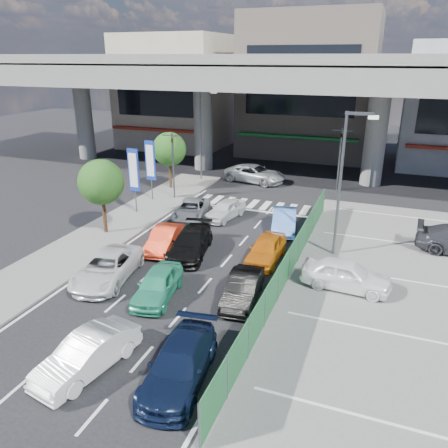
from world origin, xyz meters
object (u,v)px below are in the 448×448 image
at_px(taxi_teal_mid, 158,284).
at_px(crossing_wagon_silver, 255,174).
at_px(signboard_far, 150,162).
at_px(tree_far, 169,149).
at_px(traffic_light_left, 172,150).
at_px(wagon_silver_front_left, 191,210).
at_px(sedan_white_front_mid, 225,210).
at_px(kei_truck_front_right, 284,220).
at_px(signboard_near, 134,172).
at_px(minivan_navy_back, 179,364).
at_px(taxi_orange_right, 266,249).
at_px(hatch_black_mid_right, 243,289).
at_px(parked_sedan_white, 346,275).
at_px(traffic_light_right, 341,144).
at_px(sedan_white_mid_left, 107,268).
at_px(traffic_cone, 303,268).
at_px(tree_near, 101,182).
at_px(hatch_white_back_mid, 87,354).
at_px(sedan_black_mid, 190,243).
at_px(street_lamp_left, 202,127).
at_px(street_lamp_right, 344,173).
at_px(taxi_orange_left, 165,239).

xyz_separation_m(taxi_teal_mid, crossing_wagon_silver, (-1.70, 20.87, 0.08)).
bearing_deg(signboard_far, tree_far, 93.26).
relative_size(traffic_light_left, tree_far, 1.08).
bearing_deg(taxi_teal_mid, traffic_light_left, 104.65).
bearing_deg(traffic_light_left, wagon_silver_front_left, -48.09).
relative_size(sedan_white_front_mid, kei_truck_front_right, 0.90).
distance_m(signboard_near, minivan_navy_back, 18.14).
height_order(traffic_light_left, taxi_orange_right, traffic_light_left).
xyz_separation_m(tree_far, kei_truck_front_right, (11.30, -5.93, -2.70)).
bearing_deg(hatch_black_mid_right, parked_sedan_white, 27.24).
height_order(taxi_teal_mid, crossing_wagon_silver, crossing_wagon_silver).
distance_m(traffic_light_right, minivan_navy_back, 25.80).
relative_size(sedan_white_mid_left, traffic_cone, 7.77).
bearing_deg(hatch_black_mid_right, traffic_light_right, 79.01).
relative_size(tree_near, taxi_orange_right, 1.19).
relative_size(signboard_near, parked_sedan_white, 1.10).
distance_m(tree_near, hatch_white_back_mid, 13.54).
bearing_deg(sedan_black_mid, signboard_far, 120.42).
relative_size(sedan_white_mid_left, hatch_black_mid_right, 1.26).
relative_size(hatch_white_back_mid, sedan_white_front_mid, 1.11).
xyz_separation_m(street_lamp_left, sedan_white_front_mid, (5.44, -8.68, -4.13)).
distance_m(traffic_light_left, wagon_silver_front_left, 5.68).
relative_size(minivan_navy_back, parked_sedan_white, 1.10).
bearing_deg(traffic_light_right, taxi_teal_mid, -104.88).
relative_size(street_lamp_right, sedan_black_mid, 1.68).
xyz_separation_m(street_lamp_right, hatch_black_mid_right, (-3.38, -6.69, -4.12)).
xyz_separation_m(wagon_silver_front_left, kei_truck_front_right, (6.62, -0.01, 0.08)).
xyz_separation_m(street_lamp_left, wagon_silver_front_left, (3.20, -9.42, -4.16)).
xyz_separation_m(hatch_white_back_mid, parked_sedan_white, (7.95, 9.32, 0.10)).
height_order(hatch_white_back_mid, kei_truck_front_right, same).
bearing_deg(hatch_white_back_mid, sedan_white_mid_left, 130.05).
distance_m(minivan_navy_back, sedan_white_mid_left, 8.52).
bearing_deg(sedan_white_front_mid, street_lamp_right, -10.65).
height_order(street_lamp_left, traffic_cone, street_lamp_left).
height_order(sedan_white_mid_left, kei_truck_front_right, same).
relative_size(taxi_orange_right, wagon_silver_front_left, 0.92).
xyz_separation_m(sedan_white_mid_left, crossing_wagon_silver, (1.49, 20.27, 0.07)).
distance_m(signboard_near, taxi_orange_left, 7.23).
distance_m(parked_sedan_white, traffic_cone, 2.37).
relative_size(sedan_white_mid_left, taxi_orange_right, 1.23).
distance_m(sedan_white_front_mid, crossing_wagon_silver, 9.79).
bearing_deg(tree_near, kei_truck_front_right, 23.52).
distance_m(tree_near, kei_truck_front_right, 11.76).
xyz_separation_m(street_lamp_left, tree_near, (-0.67, -14.00, -1.38)).
xyz_separation_m(signboard_far, kei_truck_front_right, (11.10, -2.43, -2.37)).
relative_size(tree_near, sedan_white_front_mid, 1.28).
bearing_deg(parked_sedan_white, minivan_navy_back, 155.68).
bearing_deg(street_lamp_left, hatch_black_mid_right, -61.57).
xyz_separation_m(tree_near, taxi_orange_left, (4.65, -0.79, -2.74)).
height_order(crossing_wagon_silver, traffic_cone, crossing_wagon_silver).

